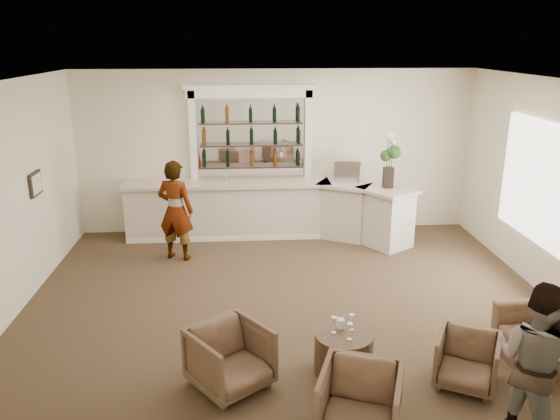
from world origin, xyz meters
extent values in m
plane|color=brown|center=(0.00, 0.00, 0.00)|extent=(8.00, 8.00, 0.00)
cube|color=beige|center=(0.00, 3.50, 1.65)|extent=(8.00, 0.04, 3.30)
cube|color=beige|center=(-4.00, 0.00, 1.65)|extent=(0.04, 7.00, 3.30)
cube|color=silver|center=(0.00, 0.00, 3.30)|extent=(8.00, 7.00, 0.04)
cube|color=white|center=(3.97, 0.50, 1.70)|extent=(0.05, 2.40, 1.90)
cube|color=black|center=(-3.97, 1.20, 1.65)|extent=(0.04, 0.46, 0.38)
cube|color=beige|center=(-3.94, 1.20, 1.65)|extent=(0.01, 0.38, 0.30)
cube|color=beige|center=(-1.00, 3.15, 0.54)|extent=(4.00, 0.70, 1.08)
cube|color=beige|center=(-1.00, 3.13, 1.11)|extent=(4.10, 0.82, 0.06)
cube|color=beige|center=(1.35, 2.92, 0.54)|extent=(1.12, 1.04, 1.08)
cube|color=beige|center=(1.35, 2.90, 1.11)|extent=(1.27, 1.19, 0.06)
cube|color=beige|center=(2.05, 2.40, 0.54)|extent=(1.08, 1.14, 1.08)
cube|color=beige|center=(2.05, 2.38, 1.11)|extent=(1.24, 1.29, 0.06)
cube|color=white|center=(-1.00, 2.82, 0.05)|extent=(4.00, 0.06, 0.10)
cube|color=white|center=(-0.50, 3.48, 1.95)|extent=(2.15, 0.02, 1.65)
cube|color=white|center=(-1.65, 3.42, 1.45)|extent=(0.14, 0.16, 2.90)
cube|color=white|center=(0.65, 3.42, 1.45)|extent=(0.14, 0.16, 2.90)
cube|color=white|center=(-0.50, 3.42, 2.84)|extent=(2.52, 0.16, 0.18)
cube|color=white|center=(-0.50, 3.42, 2.96)|extent=(2.64, 0.20, 0.08)
cube|color=#2E1F17|center=(-0.50, 3.37, 1.38)|extent=(2.05, 0.20, 0.03)
cube|color=#2E1F17|center=(-0.50, 3.37, 1.82)|extent=(2.05, 0.20, 0.03)
cube|color=#2E1F17|center=(-0.50, 3.37, 2.26)|extent=(2.05, 0.20, 0.03)
cylinder|color=#503923|center=(0.49, -1.77, 0.25)|extent=(0.70, 0.70, 0.50)
imported|color=gray|center=(-1.89, 1.98, 0.92)|extent=(0.78, 0.64, 1.83)
imported|color=gray|center=(2.14, -3.00, 0.84)|extent=(0.98, 1.03, 1.68)
imported|color=brown|center=(-0.86, -1.99, 0.37)|extent=(1.12, 1.13, 0.74)
imported|color=brown|center=(0.44, -2.90, 0.37)|extent=(1.02, 1.03, 0.74)
imported|color=brown|center=(1.86, -2.14, 0.31)|extent=(0.92, 0.92, 0.63)
imported|color=brown|center=(2.97, -1.71, 0.31)|extent=(0.90, 1.01, 0.62)
cube|color=silver|center=(1.40, 3.04, 1.36)|extent=(0.58, 0.52, 0.44)
cube|color=black|center=(2.08, 2.48, 1.34)|extent=(0.18, 0.18, 0.39)
cube|color=white|center=(0.47, -1.63, 0.56)|extent=(0.08, 0.08, 0.12)
camera|label=1|loc=(-0.66, -7.44, 3.83)|focal=35.00mm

